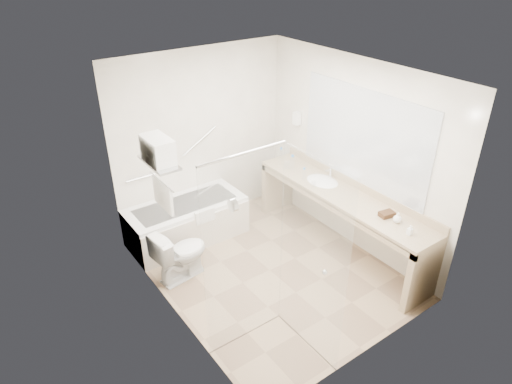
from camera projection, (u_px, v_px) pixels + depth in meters
floor at (270, 270)px, 5.78m from camera, size 3.20×3.20×0.00m
ceiling at (273, 73)px, 4.57m from camera, size 2.60×3.20×0.10m
wall_back at (201, 139)px, 6.31m from camera, size 2.60×0.10×2.50m
wall_front at (381, 252)px, 4.04m from camera, size 2.60×0.10×2.50m
wall_left at (167, 219)px, 4.51m from camera, size 0.10×3.20×2.50m
wall_right at (352, 155)px, 5.84m from camera, size 0.10×3.20×2.50m
bathtub at (187, 221)px, 6.27m from camera, size 1.60×0.73×0.59m
grab_bar_short at (141, 178)px, 5.94m from camera, size 0.40×0.03×0.03m
grab_bar_long at (200, 141)px, 6.26m from camera, size 0.53×0.03×0.33m
shower_enclosure at (277, 256)px, 4.29m from camera, size 0.96×0.91×2.11m
towel_shelf at (159, 158)px, 4.58m from camera, size 0.24×0.55×0.81m
vanity_counter at (341, 208)px, 5.89m from camera, size 0.55×2.70×0.95m
sink at (322, 183)px, 6.10m from camera, size 0.40×0.52×0.14m
faucet at (331, 173)px, 6.12m from camera, size 0.03×0.03×0.14m
mirror at (363, 137)px, 5.58m from camera, size 0.02×2.00×1.20m
hairdryer_unit at (297, 118)px, 6.46m from camera, size 0.08×0.10×0.18m
toilet at (181, 254)px, 5.52m from camera, size 0.73×0.47×0.67m
amenity_basket at (387, 214)px, 5.30m from camera, size 0.19×0.15×0.06m
soap_bottle_a at (410, 232)px, 4.97m from camera, size 0.06×0.12×0.05m
soap_bottle_b at (397, 219)px, 5.17m from camera, size 0.13×0.15×0.10m
water_bottle_left at (281, 154)px, 6.63m from camera, size 0.06×0.06×0.19m
water_bottle_mid at (292, 162)px, 6.36m from camera, size 0.07×0.07×0.21m
water_bottle_right at (304, 174)px, 6.08m from camera, size 0.05×0.05×0.17m
drinking_glass_near at (313, 184)px, 5.92m from camera, size 0.07×0.07×0.08m
drinking_glass_far at (287, 165)px, 6.39m from camera, size 0.09×0.09×0.10m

